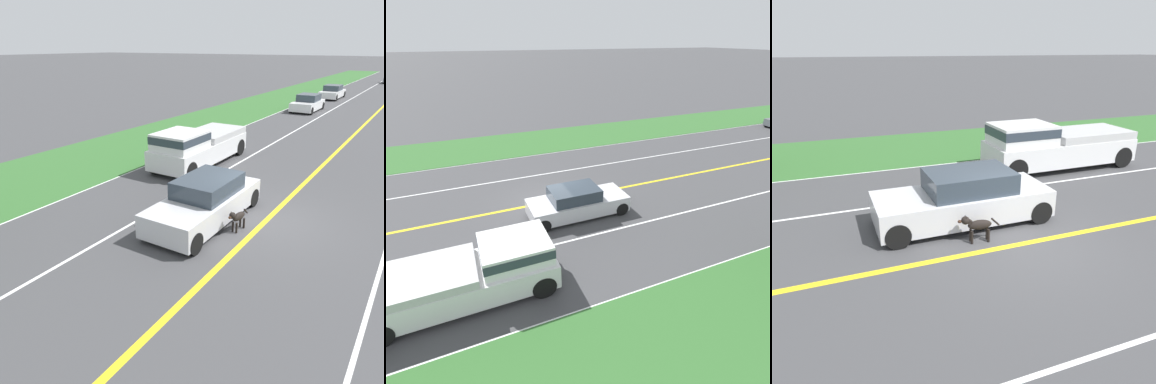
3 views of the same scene
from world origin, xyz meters
The scene contains 9 objects.
ground_plane centered at (0.00, 0.00, 0.00)m, with size 400.00×400.00×0.00m, color #424244.
centre_divider_line centered at (0.00, 0.00, 0.00)m, with size 0.18×160.00×0.01m, color yellow.
lane_edge_line_right centered at (7.00, 0.00, 0.00)m, with size 0.14×160.00×0.01m, color white.
lane_dash_same_dir centered at (3.50, 0.00, 0.00)m, with size 0.10×160.00×0.01m, color white.
lane_dash_oncoming centered at (-3.50, 0.00, 0.00)m, with size 0.10×160.00×0.01m, color white.
grass_verge_right centered at (10.00, 0.00, 0.01)m, with size 6.00×160.00×0.03m, color #33662D.
ego_car centered at (1.67, 0.99, 0.66)m, with size 1.82×4.65×1.43m.
dog centered at (0.49, 1.12, 0.46)m, with size 0.28×1.04×0.73m.
pickup_truck centered at (5.04, -3.97, 0.92)m, with size 2.07×5.78×1.81m.
Camera 3 is at (-6.94, 4.26, 4.42)m, focal length 35.00 mm.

